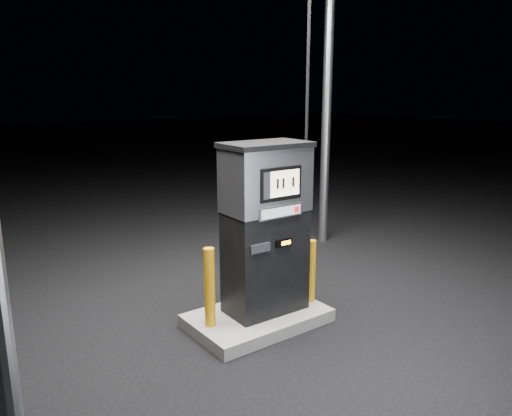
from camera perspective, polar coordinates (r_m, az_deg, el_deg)
ground at (r=6.12m, az=0.18°, el=-13.08°), size 80.00×80.00×0.00m
pump_island at (r=6.09m, az=0.18°, el=-12.45°), size 1.60×1.00×0.15m
fuel_dispenser at (r=5.77m, az=1.13°, el=-2.16°), size 1.11×0.62×4.16m
bollard_left at (r=5.59m, az=-5.32°, el=-9.03°), size 0.15×0.15×0.90m
bollard_right at (r=6.26m, az=6.34°, el=-7.14°), size 0.13×0.13×0.79m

